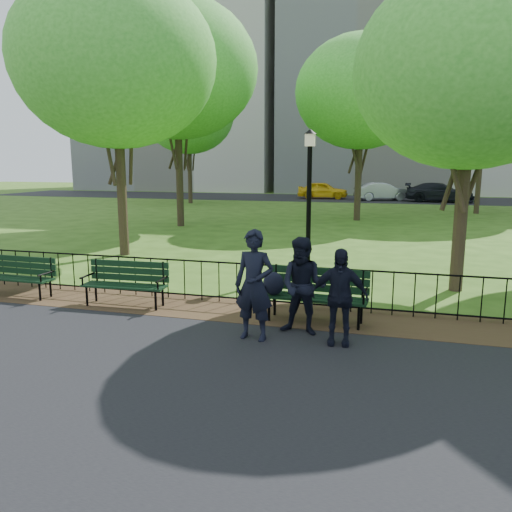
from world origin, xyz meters
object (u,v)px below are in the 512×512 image
(park_bench_left_a, at_px, (126,279))
(sedan_silver, at_px, (382,192))
(park_bench_main, at_px, (301,287))
(park_bench_left_b, at_px, (20,272))
(tree_mid_w, at_px, (177,69))
(tree_far_w, at_px, (188,115))
(person_mid, at_px, (303,286))
(person_left, at_px, (254,285))
(tree_far_e, at_px, (487,82))
(tree_far_c, at_px, (361,92))
(tree_near_w, at_px, (115,61))
(sedan_dark, at_px, (439,192))
(lamppost, at_px, (309,196))
(tree_near_e, at_px, (472,69))
(taxi, at_px, (323,190))
(person_right, at_px, (339,297))

(park_bench_left_a, relative_size, sedan_silver, 0.42)
(park_bench_main, distance_m, park_bench_left_b, 6.41)
(tree_mid_w, relative_size, tree_far_w, 1.11)
(person_mid, bearing_deg, person_left, -142.53)
(tree_far_e, bearing_deg, tree_far_c, -140.47)
(person_mid, bearing_deg, tree_near_w, 144.57)
(tree_far_e, distance_m, sedan_dark, 11.21)
(lamppost, height_order, tree_far_e, tree_far_e)
(sedan_dark, bearing_deg, sedan_silver, 86.68)
(park_bench_left_b, xyz_separation_m, tree_far_c, (6.08, 17.50, 5.90))
(tree_far_w, bearing_deg, tree_near_e, -54.00)
(tree_mid_w, height_order, person_mid, tree_mid_w)
(taxi, bearing_deg, lamppost, -174.80)
(tree_far_w, relative_size, sedan_silver, 2.15)
(park_bench_main, bearing_deg, tree_near_w, 145.08)
(tree_near_w, height_order, tree_far_w, tree_far_w)
(park_bench_left_b, distance_m, tree_near_w, 7.59)
(tree_far_w, relative_size, sedan_dark, 1.83)
(lamppost, distance_m, tree_far_c, 14.07)
(person_left, distance_m, sedan_dark, 33.46)
(park_bench_main, height_order, tree_far_c, tree_far_c)
(tree_near_w, bearing_deg, person_left, -46.07)
(person_mid, relative_size, taxi, 0.41)
(taxi, bearing_deg, person_mid, -174.58)
(person_right, bearing_deg, sedan_dark, 80.21)
(tree_near_w, bearing_deg, tree_far_w, 107.37)
(tree_far_c, distance_m, person_left, 19.58)
(tree_far_c, bearing_deg, tree_far_e, 39.53)
(tree_far_e, height_order, sedan_dark, tree_far_e)
(person_mid, bearing_deg, tree_mid_w, 127.09)
(tree_far_c, relative_size, tree_far_e, 0.86)
(lamppost, relative_size, sedan_dark, 0.76)
(taxi, xyz_separation_m, sedan_silver, (4.86, -0.69, -0.00))
(taxi, xyz_separation_m, sedan_dark, (9.16, -1.28, 0.02))
(park_bench_main, relative_size, park_bench_left_a, 1.09)
(tree_mid_w, bearing_deg, park_bench_left_a, -70.53)
(park_bench_left_a, height_order, taxi, taxi)
(sedan_dark, bearing_deg, tree_far_c, 164.90)
(park_bench_left_b, relative_size, person_mid, 1.00)
(person_mid, bearing_deg, sedan_dark, 87.26)
(tree_far_c, bearing_deg, person_left, -90.74)
(park_bench_main, height_order, tree_mid_w, tree_mid_w)
(sedan_dark, bearing_deg, park_bench_main, 176.08)
(tree_near_w, relative_size, tree_far_c, 0.93)
(person_mid, relative_size, sedan_dark, 0.34)
(person_mid, bearing_deg, tree_near_e, 59.33)
(tree_far_w, relative_size, person_left, 4.93)
(taxi, bearing_deg, sedan_dark, -100.24)
(park_bench_main, relative_size, lamppost, 0.51)
(tree_far_c, bearing_deg, tree_mid_w, -148.96)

